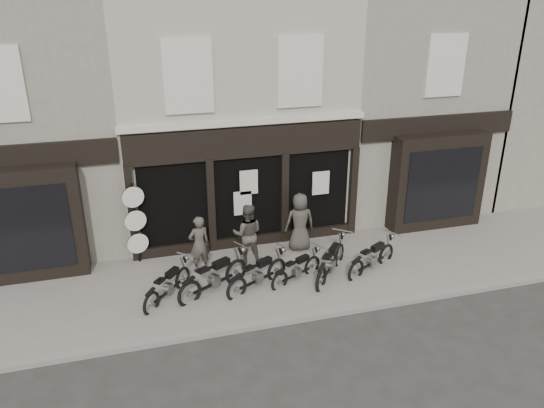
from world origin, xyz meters
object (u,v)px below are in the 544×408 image
object	(u,v)px
man_centre	(247,234)
advert_sign_post	(136,227)
man_left	(199,244)
motorcycle_3	(297,271)
motorcycle_0	(168,288)
man_right	(300,222)
motorcycle_5	(372,260)
motorcycle_4	(331,264)
motorcycle_1	(214,279)
motorcycle_2	(258,276)

from	to	relation	value
man_centre	advert_sign_post	world-z (taller)	advert_sign_post
man_left	advert_sign_post	size ratio (longest dim) A/B	0.66
motorcycle_3	man_centre	world-z (taller)	man_centre
motorcycle_0	man_right	bearing A→B (deg)	-27.31
motorcycle_5	advert_sign_post	xyz separation A→B (m)	(-6.41, 2.27, 0.85)
motorcycle_4	motorcycle_5	xyz separation A→B (m)	(1.25, -0.04, -0.03)
motorcycle_1	man_right	world-z (taller)	man_right
motorcycle_2	man_centre	bearing A→B (deg)	59.27
motorcycle_0	motorcycle_5	xyz separation A→B (m)	(5.77, -0.10, 0.01)
man_centre	motorcycle_4	bearing A→B (deg)	161.63
motorcycle_4	advert_sign_post	world-z (taller)	advert_sign_post
advert_sign_post	motorcycle_3	bearing A→B (deg)	-40.54
motorcycle_1	man_left	distance (m)	1.28
motorcycle_4	motorcycle_2	bearing A→B (deg)	132.20
motorcycle_1	motorcycle_5	size ratio (longest dim) A/B	1.11
man_left	man_right	world-z (taller)	man_right
motorcycle_1	advert_sign_post	world-z (taller)	advert_sign_post
motorcycle_2	man_left	bearing A→B (deg)	109.15
motorcycle_3	man_centre	bearing A→B (deg)	101.34
motorcycle_0	motorcycle_3	xyz separation A→B (m)	(3.52, -0.05, -0.03)
motorcycle_0	man_centre	bearing A→B (deg)	-21.22
motorcycle_1	man_centre	bearing A→B (deg)	17.22
motorcycle_2	motorcycle_5	xyz separation A→B (m)	(3.38, 0.02, -0.01)
motorcycle_1	man_centre	xyz separation A→B (m)	(1.23, 1.32, 0.58)
motorcycle_1	motorcycle_2	world-z (taller)	motorcycle_1
man_centre	advert_sign_post	bearing A→B (deg)	-1.01
man_centre	motorcycle_0	bearing A→B (deg)	42.72
motorcycle_3	man_left	distance (m)	2.84
man_right	advert_sign_post	xyz separation A→B (m)	(-4.81, 0.50, 0.22)
motorcycle_3	man_left	world-z (taller)	man_left
man_left	man_right	size ratio (longest dim) A/B	0.93
motorcycle_3	motorcycle_4	xyz separation A→B (m)	(1.00, -0.01, 0.07)
motorcycle_1	man_centre	world-z (taller)	man_centre
motorcycle_2	man_right	bearing A→B (deg)	16.87
motorcycle_1	motorcycle_4	world-z (taller)	motorcycle_1
motorcycle_3	motorcycle_4	distance (m)	1.00
motorcycle_4	motorcycle_5	bearing A→B (deg)	-51.59
man_right	advert_sign_post	size ratio (longest dim) A/B	0.71
motorcycle_3	man_right	bearing A→B (deg)	42.23
motorcycle_4	motorcycle_5	world-z (taller)	motorcycle_4
motorcycle_0	man_left	distance (m)	1.63
motorcycle_4	man_centre	size ratio (longest dim) A/B	1.03
motorcycle_4	motorcycle_1	bearing A→B (deg)	129.76
man_right	motorcycle_1	bearing A→B (deg)	32.94
motorcycle_2	man_left	size ratio (longest dim) A/B	1.16
motorcycle_1	motorcycle_2	distance (m)	1.18
motorcycle_1	motorcycle_2	bearing A→B (deg)	-34.84
motorcycle_0	man_right	xyz separation A→B (m)	(4.17, 1.67, 0.64)
man_left	man_centre	distance (m)	1.44
motorcycle_3	man_centre	xyz separation A→B (m)	(-1.07, 1.35, 0.67)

